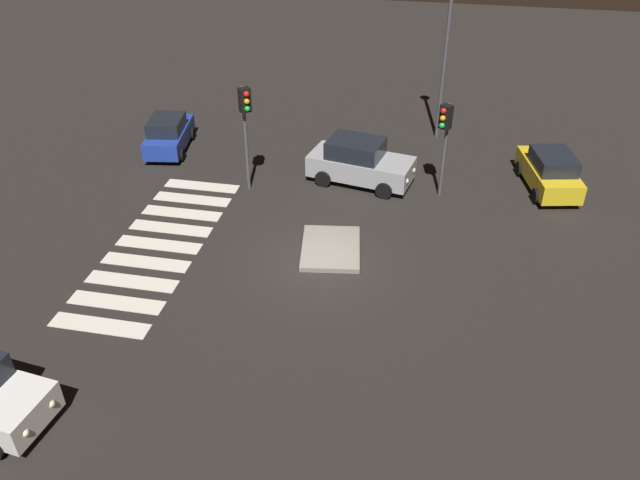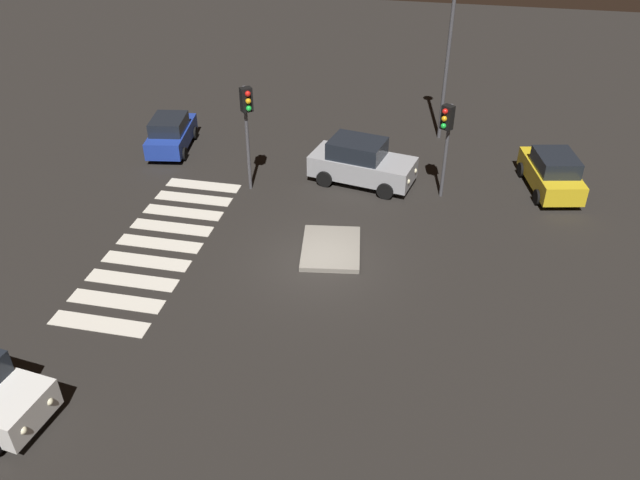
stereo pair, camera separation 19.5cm
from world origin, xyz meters
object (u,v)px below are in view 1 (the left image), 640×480
traffic_light_south (245,114)px  street_lamp (448,27)px  car_silver (360,162)px  car_blue (169,134)px  traffic_island (331,248)px  car_yellow (550,171)px  traffic_light_west (445,128)px

traffic_light_south → street_lamp: (-7.04, 7.53, 1.93)m
traffic_light_south → street_lamp: 10.49m
car_silver → car_blue: car_silver is taller
traffic_island → car_yellow: car_yellow is taller
traffic_light_west → car_silver: bearing=-66.1°
car_yellow → traffic_light_west: bearing=96.7°
car_yellow → traffic_light_west: size_ratio=1.04×
car_yellow → traffic_light_south: bearing=89.4°
car_blue → traffic_light_west: traffic_light_west is taller
car_yellow → traffic_light_south: size_ratio=0.93×
traffic_island → car_silver: bearing=177.3°
traffic_island → car_blue: size_ratio=0.77×
traffic_island → traffic_light_south: size_ratio=0.68×
street_lamp → car_silver: bearing=-29.8°
traffic_light_south → traffic_light_west: 7.90m
traffic_light_west → car_blue: bearing=-65.0°
traffic_island → car_blue: car_blue is taller
traffic_light_west → street_lamp: 6.47m
traffic_island → traffic_light_south: traffic_light_south is taller
street_lamp → traffic_light_south: bearing=-46.9°
car_silver → car_yellow: car_silver is taller
car_silver → street_lamp: 7.64m
traffic_island → traffic_light_west: 6.73m
car_silver → car_blue: size_ratio=1.17×
traffic_light_south → street_lamp: size_ratio=0.57×
traffic_light_west → street_lamp: street_lamp is taller
traffic_light_south → car_silver: bearing=70.0°
traffic_light_south → street_lamp: bearing=93.0°
car_silver → car_yellow: size_ratio=1.12×
traffic_island → traffic_light_west: (-4.80, 3.65, 2.97)m
traffic_light_south → traffic_island: bearing=7.5°
traffic_island → traffic_light_south: bearing=-132.4°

